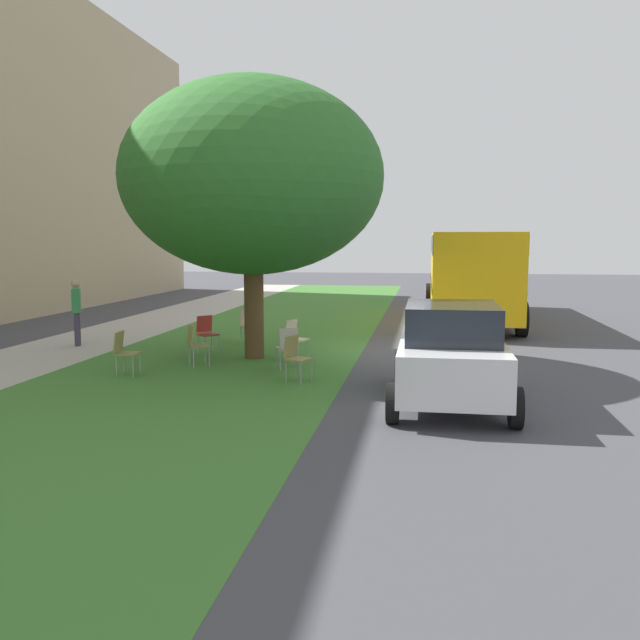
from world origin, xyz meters
The scene contains 14 objects.
ground centered at (0.00, 0.00, 0.00)m, with size 80.00×80.00×0.00m, color #424247.
grass_verge centered at (0.00, 3.20, 0.00)m, with size 48.00×6.00×0.01m, color #3D752D.
sidewalk_strip centered at (0.00, 7.60, 0.00)m, with size 48.00×2.80×0.01m, color #ADA89E.
street_tree centered at (-1.12, 2.54, 4.03)m, with size 5.81×5.81×6.19m.
chair_0 centered at (-3.48, 4.57, 0.52)m, with size 0.44×0.44×0.88m.
chair_1 centered at (-0.55, 3.86, 0.52)m, with size 0.59×0.59×0.88m.
chair_2 centered at (-2.28, 3.52, 0.52)m, with size 0.57×0.58×0.88m.
chair_3 centered at (-1.04, 1.63, 0.52)m, with size 0.56×0.56×0.88m.
chair_4 centered at (1.14, 3.27, 0.52)m, with size 0.59×0.59×0.88m.
chair_5 centered at (-2.36, 1.52, 0.52)m, with size 0.57×0.56×0.88m.
chair_6 centered at (-3.55, 1.11, 0.52)m, with size 0.55×0.56×0.88m.
parked_car centered at (-4.86, -1.72, 0.84)m, with size 3.70×1.92×1.65m.
school_bus centered at (7.44, -2.67, 1.76)m, with size 10.40×2.80×2.88m.
pedestrian_0 centered at (-0.06, 7.43, 0.93)m, with size 0.41×0.33×1.69m.
Camera 1 is at (-15.97, -1.32, 2.66)m, focal length 38.22 mm.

